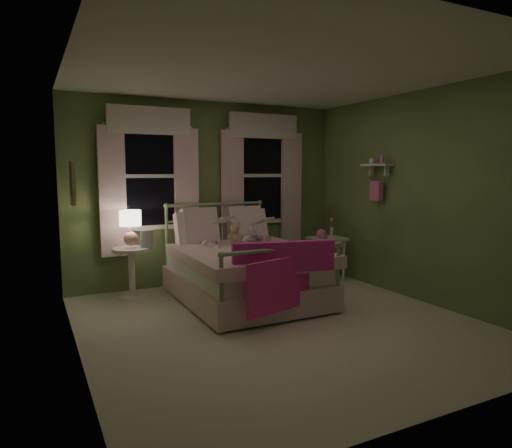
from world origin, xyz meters
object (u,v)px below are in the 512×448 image
bed (244,270)px  child_right (249,219)px  child_left (210,222)px  teddy_bear (235,235)px  nightstand_left (132,266)px  table_lamp (130,224)px  nightstand_right (327,244)px

bed → child_right: bearing=56.4°
child_left → child_right: child_right is taller
bed → teddy_bear: (0.00, 0.26, 0.41)m
child_right → nightstand_left: child_right is taller
bed → child_left: 0.77m
nightstand_left → table_lamp: 0.54m
bed → child_right: 0.77m
bed → nightstand_right: (1.53, 0.37, 0.17)m
child_left → child_right: size_ratio=0.98×
child_left → nightstand_left: 1.14m
nightstand_left → nightstand_right: bearing=-7.0°
teddy_bear → nightstand_left: 1.37m
teddy_bear → nightstand_right: bearing=3.9°
table_lamp → child_right: bearing=-10.7°
child_right → nightstand_right: 1.31m
table_lamp → nightstand_right: 2.81m
teddy_bear → nightstand_left: (-1.24, 0.44, -0.37)m
nightstand_left → table_lamp: table_lamp is taller
bed → nightstand_right: 1.58m
child_right → nightstand_right: bearing=167.2°
teddy_bear → table_lamp: bearing=160.3°
child_left → child_right: (0.56, 0.00, 0.01)m
child_left → table_lamp: child_left is taller
child_left → nightstand_right: child_left is taller
nightstand_left → bed: bearing=-29.7°
teddy_bear → nightstand_left: size_ratio=0.48×
bed → teddy_bear: size_ratio=6.49×
child_right → nightstand_left: (-1.52, 0.29, -0.55)m
nightstand_right → table_lamp: bearing=173.0°
child_right → teddy_bear: (-0.28, -0.16, -0.18)m
teddy_bear → nightstand_right: (1.53, 0.10, -0.24)m
nightstand_left → table_lamp: size_ratio=1.45×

